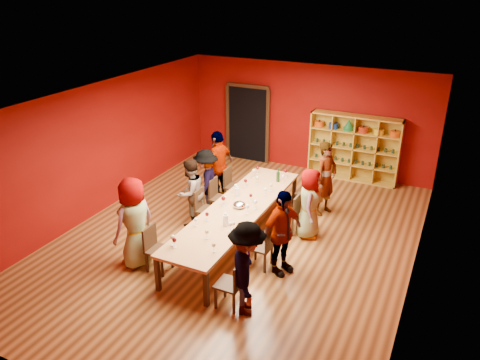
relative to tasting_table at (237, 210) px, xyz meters
name	(u,v)px	position (x,y,z in m)	size (l,w,h in m)	color
room_shell	(237,175)	(0.00, 0.00, 0.80)	(7.10, 9.10, 3.04)	brown
tasting_table	(237,210)	(0.00, 0.00, 0.00)	(1.10, 4.50, 0.75)	#B5804B
doorway	(248,123)	(-1.80, 4.43, 0.42)	(1.40, 0.17, 2.30)	black
shelving_unit	(354,145)	(1.40, 4.32, 0.28)	(2.40, 0.40, 1.80)	gold
chair_person_left_0	(155,246)	(-0.91, -1.63, -0.20)	(0.42, 0.42, 0.89)	black
person_left_0	(135,223)	(-1.34, -1.63, 0.20)	(0.88, 0.48, 1.79)	beige
chair_person_left_2	(204,207)	(-0.91, 0.19, -0.20)	(0.42, 0.42, 0.89)	black
person_left_2	(190,193)	(-1.24, 0.19, 0.07)	(0.74, 0.41, 1.53)	pink
chair_person_left_3	(217,195)	(-0.91, 0.83, -0.20)	(0.42, 0.42, 0.89)	black
person_left_3	(206,182)	(-1.20, 0.83, 0.08)	(1.01, 0.42, 1.56)	#48484D
chair_person_left_4	(232,184)	(-0.91, 1.56, -0.20)	(0.42, 0.42, 0.89)	black
person_left_4	(219,166)	(-1.26, 1.56, 0.19)	(1.05, 0.48, 1.79)	#525257
chair_person_right_0	(233,282)	(0.91, -1.99, -0.20)	(0.42, 0.42, 0.89)	black
person_right_0	(247,269)	(1.16, -1.99, 0.13)	(1.07, 0.44, 1.66)	pink
chair_person_right_1	(264,245)	(0.91, -0.69, -0.20)	(0.42, 0.42, 0.89)	black
person_right_1	(281,233)	(1.24, -0.69, 0.14)	(0.98, 0.45, 1.68)	#4C4C51
chair_person_right_3	(292,211)	(0.91, 0.81, -0.20)	(0.42, 0.42, 0.89)	black
person_right_3	(309,203)	(1.29, 0.81, 0.07)	(0.75, 0.41, 1.54)	white
chair_person_right_4	(309,191)	(0.91, 2.00, -0.20)	(0.42, 0.42, 0.89)	black
person_right_4	(326,179)	(1.29, 2.00, 0.18)	(0.64, 0.47, 1.75)	#5379AB
wine_glass_0	(246,181)	(-0.29, 1.04, 0.19)	(0.08, 0.08, 0.20)	white
wine_glass_1	(230,225)	(0.31, -0.91, 0.20)	(0.08, 0.08, 0.20)	white
wine_glass_2	(257,178)	(-0.12, 1.28, 0.20)	(0.08, 0.08, 0.20)	white
wine_glass_3	(283,177)	(0.38, 1.67, 0.18)	(0.07, 0.07, 0.18)	white
wine_glass_4	(207,215)	(-0.29, -0.74, 0.19)	(0.07, 0.07, 0.19)	white
wine_glass_5	(247,207)	(0.29, -0.12, 0.21)	(0.09, 0.09, 0.21)	white
wine_glass_6	(214,245)	(0.37, -1.67, 0.18)	(0.07, 0.07, 0.18)	white
wine_glass_7	(271,186)	(0.31, 1.07, 0.19)	(0.07, 0.07, 0.19)	white
wine_glass_8	(173,238)	(-0.38, -1.80, 0.21)	(0.09, 0.09, 0.22)	white
wine_glass_9	(286,171)	(0.32, 1.95, 0.20)	(0.08, 0.08, 0.21)	white
wine_glass_10	(255,202)	(0.36, 0.12, 0.21)	(0.09, 0.09, 0.21)	white
wine_glass_11	(236,186)	(-0.37, 0.70, 0.19)	(0.08, 0.08, 0.19)	white
wine_glass_12	(251,196)	(0.12, 0.42, 0.18)	(0.07, 0.07, 0.18)	white
wine_glass_13	(225,198)	(-0.30, 0.05, 0.19)	(0.08, 0.08, 0.19)	white
wine_glass_14	(223,199)	(-0.31, -0.02, 0.21)	(0.09, 0.09, 0.22)	white
wine_glass_15	(207,232)	(0.05, -1.33, 0.19)	(0.08, 0.08, 0.19)	white
wine_glass_16	(265,190)	(0.29, 0.82, 0.18)	(0.07, 0.07, 0.18)	white
wine_glass_17	(254,171)	(-0.35, 1.61, 0.21)	(0.09, 0.09, 0.22)	white
wine_glass_18	(233,224)	(0.34, -0.84, 0.19)	(0.07, 0.07, 0.19)	white
wine_glass_19	(258,168)	(-0.36, 1.86, 0.19)	(0.08, 0.08, 0.19)	white
wine_glass_20	(174,240)	(-0.32, -1.84, 0.19)	(0.08, 0.08, 0.19)	white
wine_glass_21	(196,220)	(-0.37, -1.01, 0.18)	(0.07, 0.07, 0.18)	white
spittoon_bowl	(239,205)	(0.03, 0.05, 0.11)	(0.26, 0.26, 0.14)	silver
carafe_a	(237,192)	(-0.24, 0.51, 0.15)	(0.09, 0.09, 0.23)	white
carafe_b	(226,220)	(0.12, -0.74, 0.17)	(0.13, 0.13, 0.26)	white
wine_bottle	(278,177)	(0.26, 1.63, 0.18)	(0.08, 0.08, 0.33)	#133416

